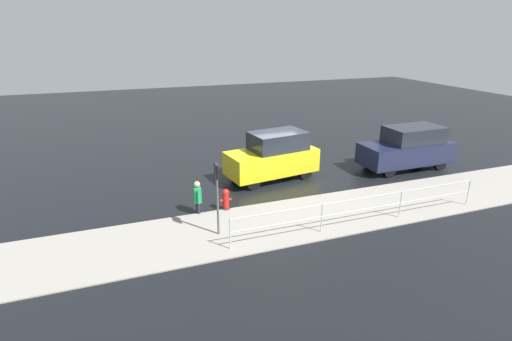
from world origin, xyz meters
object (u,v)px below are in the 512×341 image
at_px(moving_hatchback, 273,156).
at_px(fire_hydrant, 226,200).
at_px(pedestrian, 197,196).
at_px(sign_post, 217,189).
at_px(parked_sedan, 408,148).

distance_m(moving_hatchback, fire_hydrant, 3.76).
distance_m(moving_hatchback, pedestrian, 4.51).
relative_size(fire_hydrant, pedestrian, 0.66).
distance_m(pedestrian, sign_post, 2.02).
bearing_deg(moving_hatchback, fire_hydrant, 40.09).
distance_m(parked_sedan, fire_hydrant, 9.36).
distance_m(fire_hydrant, sign_post, 2.22).
relative_size(parked_sedan, sign_post, 1.79).
height_order(fire_hydrant, sign_post, sign_post).
bearing_deg(parked_sedan, fire_hydrant, 9.19).
distance_m(parked_sedan, pedestrian, 10.33).
bearing_deg(sign_post, pedestrian, -81.54).
height_order(parked_sedan, sign_post, sign_post).
distance_m(moving_hatchback, parked_sedan, 6.44).
relative_size(parked_sedan, fire_hydrant, 5.37).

